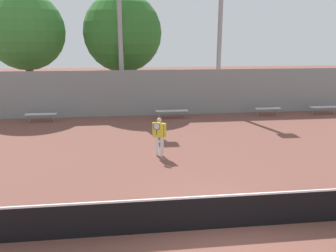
# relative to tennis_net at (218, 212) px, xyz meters

# --- Properties ---
(ground_plane) EXTENTS (100.00, 100.00, 0.00)m
(ground_plane) POSITION_rel_tennis_net_xyz_m (0.00, 0.00, -0.49)
(ground_plane) COLOR brown
(tennis_net) EXTENTS (11.94, 0.09, 0.96)m
(tennis_net) POSITION_rel_tennis_net_xyz_m (0.00, 0.00, 0.00)
(tennis_net) COLOR #99999E
(tennis_net) RESTS_ON ground_plane
(tennis_player) EXTENTS (0.55, 0.52, 1.65)m
(tennis_player) POSITION_rel_tennis_net_xyz_m (-1.01, 5.64, 0.45)
(tennis_player) COLOR silver
(tennis_player) RESTS_ON ground_plane
(bench_courtside_near) EXTENTS (1.64, 0.40, 0.49)m
(bench_courtside_near) POSITION_rel_tennis_net_xyz_m (6.58, 12.27, -0.04)
(bench_courtside_near) COLOR silver
(bench_courtside_near) RESTS_ON ground_plane
(bench_courtside_far) EXTENTS (1.84, 0.40, 0.49)m
(bench_courtside_far) POSITION_rel_tennis_net_xyz_m (10.39, 12.27, -0.04)
(bench_courtside_far) COLOR silver
(bench_courtside_far) RESTS_ON ground_plane
(bench_adjacent_court) EXTENTS (2.01, 0.40, 0.49)m
(bench_adjacent_court) POSITION_rel_tennis_net_xyz_m (0.38, 12.27, -0.04)
(bench_adjacent_court) COLOR silver
(bench_adjacent_court) RESTS_ON ground_plane
(bench_by_gate) EXTENTS (1.78, 0.40, 0.49)m
(bench_by_gate) POSITION_rel_tennis_net_xyz_m (-7.44, 12.27, -0.04)
(bench_by_gate) COLOR silver
(bench_by_gate) RESTS_ON ground_plane
(light_pole_near_left) EXTENTS (0.90, 0.60, 8.42)m
(light_pole_near_left) POSITION_rel_tennis_net_xyz_m (3.76, 14.22, 4.30)
(light_pole_near_left) COLOR #939399
(light_pole_near_left) RESTS_ON ground_plane
(light_pole_far_right) EXTENTS (0.90, 0.60, 9.25)m
(light_pole_far_right) POSITION_rel_tennis_net_xyz_m (-2.66, 14.17, 4.72)
(light_pole_far_right) COLOR #939399
(light_pole_far_right) RESTS_ON ground_plane
(back_fence) EXTENTS (26.29, 0.06, 2.90)m
(back_fence) POSITION_rel_tennis_net_xyz_m (0.00, 13.28, 0.96)
(back_fence) COLOR gray
(back_fence) RESTS_ON ground_plane
(tree_green_tall) EXTENTS (5.51, 5.51, 7.94)m
(tree_green_tall) POSITION_rel_tennis_net_xyz_m (-2.55, 16.87, 4.69)
(tree_green_tall) COLOR brown
(tree_green_tall) RESTS_ON ground_plane
(tree_green_broad) EXTENTS (5.28, 5.28, 7.93)m
(tree_green_broad) POSITION_rel_tennis_net_xyz_m (-9.09, 16.70, 4.78)
(tree_green_broad) COLOR brown
(tree_green_broad) RESTS_ON ground_plane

